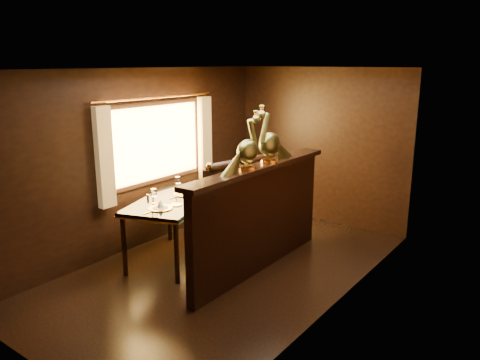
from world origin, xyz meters
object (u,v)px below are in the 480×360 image
(dining_table, at_px, (171,206))
(chair_right, at_px, (256,201))
(chair_left, at_px, (219,212))
(peacock_left, at_px, (248,141))
(peacock_right, at_px, (270,133))

(dining_table, bearing_deg, chair_right, 32.50)
(chair_left, bearing_deg, peacock_left, 12.26)
(chair_left, bearing_deg, chair_right, 95.92)
(dining_table, distance_m, chair_left, 0.68)
(peacock_left, bearing_deg, dining_table, -170.63)
(chair_left, distance_m, peacock_left, 1.05)
(peacock_left, bearing_deg, chair_left, -177.98)
(peacock_right, bearing_deg, chair_right, 144.86)
(chair_left, xyz_separation_m, peacock_left, (0.43, 0.02, 0.95))
(dining_table, bearing_deg, peacock_right, 11.37)
(chair_right, xyz_separation_m, peacock_left, (0.38, -0.73, 0.97))
(dining_table, xyz_separation_m, peacock_right, (1.10, 0.64, 0.97))
(dining_table, relative_size, peacock_right, 2.20)
(chair_right, height_order, peacock_right, peacock_right)
(dining_table, relative_size, chair_right, 1.13)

